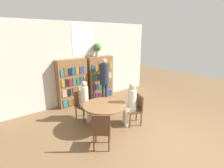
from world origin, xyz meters
The scene contains 12 objects.
ground_plane centered at (0.00, 0.00, 0.00)m, with size 16.00×16.00×0.00m, color brown.
wall_back centered at (0.00, 3.90, 1.51)m, with size 6.40×0.07×3.00m.
bookshelf_left centered at (-0.62, 3.70, 0.85)m, with size 1.11×0.34×1.71m.
bookshelf_right centered at (0.62, 3.70, 0.85)m, with size 1.11×0.34×1.71m.
flower_vase centered at (0.51, 3.71, 2.04)m, with size 0.31×0.31×0.51m.
reading_table centered at (-0.72, 1.59, 0.59)m, with size 1.19×1.19×0.71m.
chair_near_camera centered at (-1.34, 0.89, 0.50)m, with size 0.56×0.56×0.90m.
chair_left_side centered at (-0.92, 2.50, 0.50)m, with size 0.48×0.48×0.90m.
chair_far_side centered at (0.14, 1.22, 0.50)m, with size 0.53×0.53×0.90m.
seated_reader_left centered at (-0.88, 2.32, 0.69)m, with size 0.29×0.37×1.24m.
seated_reader_right centered at (-0.03, 1.29, 0.71)m, with size 0.39×0.35×1.26m.
librarian_standing centered at (0.47, 3.20, 1.05)m, with size 0.34×0.61×1.70m.
Camera 1 is at (-3.35, -1.96, 2.55)m, focal length 28.00 mm.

